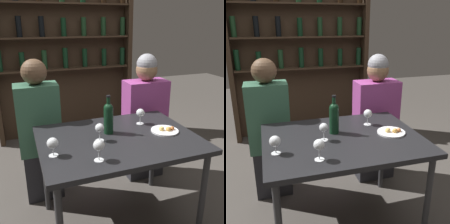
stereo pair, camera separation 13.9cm
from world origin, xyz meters
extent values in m
plane|color=#47423D|center=(0.00, 0.00, 0.00)|extent=(10.00, 10.00, 0.00)
cube|color=black|center=(0.00, 0.00, 0.74)|extent=(1.13, 0.84, 0.04)
cylinder|color=#2D2D30|center=(0.50, -0.36, 0.36)|extent=(0.04, 0.04, 0.72)
cylinder|color=#2D2D30|center=(-0.50, 0.36, 0.36)|extent=(0.04, 0.04, 0.72)
cylinder|color=#2D2D30|center=(0.50, 0.36, 0.36)|extent=(0.04, 0.04, 0.72)
cube|color=#38281C|center=(0.00, 1.98, 0.95)|extent=(1.78, 0.02, 1.90)
cube|color=#38281C|center=(0.89, 1.87, 0.95)|extent=(0.06, 0.18, 1.90)
cube|color=#38281C|center=(0.00, 1.87, 0.95)|extent=(1.70, 0.18, 0.02)
cylinder|color=black|center=(-0.54, 1.86, 1.07)|extent=(0.07, 0.07, 0.22)
cylinder|color=#19381E|center=(-0.27, 1.87, 1.08)|extent=(0.07, 0.07, 0.24)
cylinder|color=black|center=(0.00, 1.87, 1.09)|extent=(0.07, 0.07, 0.26)
cylinder|color=black|center=(0.27, 1.88, 1.08)|extent=(0.07, 0.07, 0.24)
cylinder|color=black|center=(0.54, 1.88, 1.07)|extent=(0.07, 0.07, 0.23)
cylinder|color=black|center=(0.80, 1.86, 1.08)|extent=(0.07, 0.07, 0.24)
cube|color=#38281C|center=(0.00, 1.87, 1.35)|extent=(1.70, 0.18, 0.02)
cylinder|color=black|center=(-0.54, 1.88, 1.48)|extent=(0.07, 0.07, 0.24)
cylinder|color=black|center=(-0.27, 1.87, 1.48)|extent=(0.07, 0.07, 0.24)
cylinder|color=black|center=(0.00, 1.87, 1.47)|extent=(0.07, 0.07, 0.23)
cylinder|color=#19381E|center=(0.26, 1.88, 1.48)|extent=(0.07, 0.07, 0.23)
cylinder|color=#19381E|center=(0.53, 1.88, 1.48)|extent=(0.07, 0.07, 0.23)
cylinder|color=#19381E|center=(0.81, 1.88, 1.48)|extent=(0.07, 0.07, 0.23)
cube|color=#38281C|center=(0.00, 1.87, 1.75)|extent=(1.70, 0.18, 0.02)
cylinder|color=black|center=(-0.04, 0.09, 0.85)|extent=(0.07, 0.07, 0.19)
sphere|color=black|center=(-0.04, 0.09, 0.95)|extent=(0.07, 0.07, 0.07)
cylinder|color=black|center=(-0.04, 0.09, 0.99)|extent=(0.03, 0.03, 0.08)
cylinder|color=black|center=(-0.04, 0.09, 1.04)|extent=(0.03, 0.03, 0.01)
cylinder|color=silver|center=(-0.23, -0.27, 0.76)|extent=(0.06, 0.06, 0.00)
cylinder|color=silver|center=(-0.23, -0.27, 0.80)|extent=(0.01, 0.01, 0.08)
sphere|color=silver|center=(-0.23, -0.27, 0.86)|extent=(0.07, 0.07, 0.07)
cylinder|color=silver|center=(-0.48, -0.12, 0.76)|extent=(0.06, 0.06, 0.00)
cylinder|color=silver|center=(-0.48, -0.12, 0.79)|extent=(0.01, 0.01, 0.06)
sphere|color=silver|center=(-0.48, -0.12, 0.84)|extent=(0.07, 0.07, 0.07)
cylinder|color=silver|center=(0.26, 0.18, 0.76)|extent=(0.06, 0.06, 0.00)
cylinder|color=silver|center=(0.26, 0.18, 0.80)|extent=(0.01, 0.01, 0.07)
sphere|color=silver|center=(0.26, 0.18, 0.85)|extent=(0.07, 0.07, 0.07)
cylinder|color=silver|center=(-0.14, -0.01, 0.76)|extent=(0.06, 0.06, 0.00)
cylinder|color=silver|center=(-0.14, -0.01, 0.80)|extent=(0.01, 0.01, 0.08)
sphere|color=silver|center=(-0.14, -0.01, 0.85)|extent=(0.06, 0.06, 0.06)
cylinder|color=white|center=(0.37, -0.03, 0.76)|extent=(0.21, 0.21, 0.01)
sphere|color=#C67038|center=(0.42, -0.04, 0.78)|extent=(0.03, 0.03, 0.03)
sphere|color=#E5BC66|center=(0.34, -0.03, 0.78)|extent=(0.04, 0.04, 0.04)
sphere|color=gold|center=(0.39, -0.05, 0.78)|extent=(0.04, 0.04, 0.04)
cube|color=#26262B|center=(-0.50, 0.58, 0.23)|extent=(0.32, 0.22, 0.45)
cube|color=#38664C|center=(-0.50, 0.58, 0.75)|extent=(0.35, 0.22, 0.61)
sphere|color=brown|center=(-0.50, 0.58, 1.16)|extent=(0.21, 0.21, 0.21)
cube|color=#26262B|center=(0.52, 0.58, 0.23)|extent=(0.37, 0.22, 0.45)
cube|color=#9E3F8C|center=(0.52, 0.58, 0.73)|extent=(0.41, 0.22, 0.56)
sphere|color=#8C6647|center=(0.52, 0.58, 1.11)|extent=(0.20, 0.20, 0.20)
sphere|color=gray|center=(0.52, 0.58, 1.17)|extent=(0.19, 0.19, 0.19)
camera|label=1|loc=(-0.64, -1.59, 1.55)|focal=42.00mm
camera|label=2|loc=(-0.51, -1.64, 1.55)|focal=42.00mm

